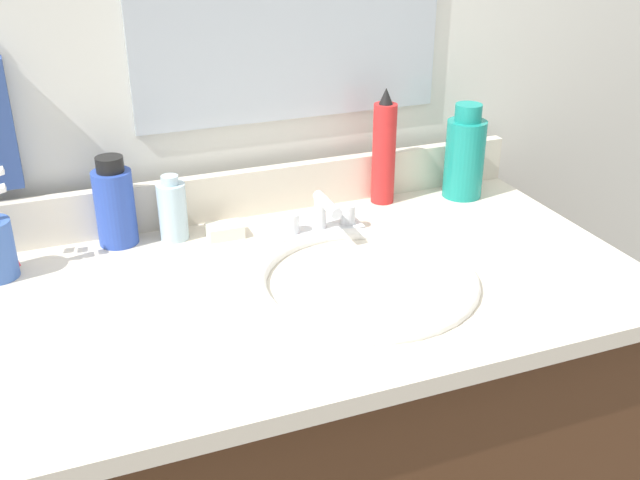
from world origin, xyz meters
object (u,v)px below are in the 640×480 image
(bottle_gel_clear, at_px, (172,210))
(bottle_spray_red, at_px, (384,151))
(bottle_shampoo_blue, at_px, (115,204))
(bottle_mouthwash_teal, at_px, (465,155))
(faucet, at_px, (321,221))
(soap_bar, at_px, (225,231))

(bottle_gel_clear, height_order, bottle_spray_red, bottle_spray_red)
(bottle_shampoo_blue, bearing_deg, bottle_gel_clear, -10.47)
(bottle_shampoo_blue, relative_size, bottle_mouthwash_teal, 0.84)
(faucet, xyz_separation_m, bottle_shampoo_blue, (-0.35, 0.10, 0.05))
(bottle_shampoo_blue, distance_m, bottle_spray_red, 0.52)
(bottle_gel_clear, bearing_deg, bottle_mouthwash_teal, -1.24)
(bottle_shampoo_blue, xyz_separation_m, bottle_gel_clear, (0.10, -0.02, -0.02))
(bottle_mouthwash_teal, xyz_separation_m, soap_bar, (-0.50, -0.02, -0.08))
(faucet, height_order, soap_bar, faucet)
(faucet, xyz_separation_m, bottle_spray_red, (0.17, 0.10, 0.08))
(bottle_shampoo_blue, relative_size, bottle_gel_clear, 1.34)
(faucet, height_order, bottle_shampoo_blue, bottle_shampoo_blue)
(bottle_shampoo_blue, distance_m, soap_bar, 0.20)
(bottle_gel_clear, xyz_separation_m, bottle_spray_red, (0.43, 0.02, 0.05))
(bottle_gel_clear, relative_size, bottle_spray_red, 0.52)
(bottle_shampoo_blue, bearing_deg, faucet, -16.32)
(bottle_shampoo_blue, distance_m, bottle_gel_clear, 0.10)
(bottle_gel_clear, bearing_deg, soap_bar, -17.91)
(bottle_shampoo_blue, bearing_deg, bottle_mouthwash_teal, -2.55)
(bottle_mouthwash_teal, bearing_deg, bottle_gel_clear, 178.76)
(soap_bar, bearing_deg, bottle_gel_clear, 162.09)
(soap_bar, bearing_deg, faucet, -18.77)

